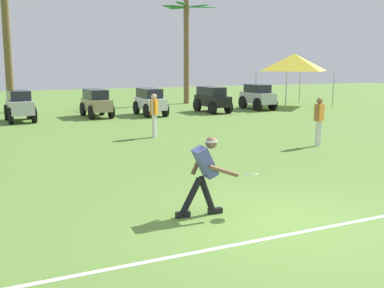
% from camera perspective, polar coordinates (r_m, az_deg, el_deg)
% --- Properties ---
extents(ground_plane, '(80.00, 80.00, 0.00)m').
position_cam_1_polar(ground_plane, '(8.52, 10.08, -8.96)').
color(ground_plane, olive).
extents(field_line_paint, '(19.06, 1.00, 0.01)m').
position_cam_1_polar(field_line_paint, '(8.03, 12.57, -10.19)').
color(field_line_paint, white).
rests_on(field_line_paint, ground_plane).
extents(frisbee_thrower, '(1.11, 0.49, 1.41)m').
position_cam_1_polar(frisbee_thrower, '(8.50, 1.50, -3.28)').
color(frisbee_thrower, black).
rests_on(frisbee_thrower, ground_plane).
extents(frisbee_in_flight, '(0.29, 0.29, 0.10)m').
position_cam_1_polar(frisbee_in_flight, '(8.68, 6.99, -3.61)').
color(frisbee_in_flight, white).
extents(teammate_near_sideline, '(0.47, 0.33, 1.56)m').
position_cam_1_polar(teammate_near_sideline, '(15.95, 14.82, 3.11)').
color(teammate_near_sideline, silver).
rests_on(teammate_near_sideline, ground_plane).
extents(teammate_midfield, '(0.36, 0.44, 1.56)m').
position_cam_1_polar(teammate_midfield, '(17.24, -4.51, 3.89)').
color(teammate_midfield, silver).
rests_on(teammate_midfield, ground_plane).
extents(parked_car_slot_c, '(1.28, 2.40, 1.40)m').
position_cam_1_polar(parked_car_slot_c, '(23.11, -19.76, 4.37)').
color(parked_car_slot_c, '#B7BABF').
rests_on(parked_car_slot_c, ground_plane).
extents(parked_car_slot_d, '(1.25, 2.44, 1.34)m').
position_cam_1_polar(parked_car_slot_d, '(23.99, -11.28, 4.89)').
color(parked_car_slot_d, '#998466').
rests_on(parked_car_slot_d, ground_plane).
extents(parked_car_slot_e, '(1.16, 2.41, 1.34)m').
position_cam_1_polar(parked_car_slot_e, '(24.36, -5.00, 5.12)').
color(parked_car_slot_e, silver).
rests_on(parked_car_slot_e, ground_plane).
extents(parked_car_slot_f, '(1.30, 2.46, 1.34)m').
position_cam_1_polar(parked_car_slot_f, '(25.73, 2.40, 5.40)').
color(parked_car_slot_f, black).
rests_on(parked_car_slot_f, ground_plane).
extents(parked_car_slot_g, '(1.23, 2.38, 1.40)m').
position_cam_1_polar(parked_car_slot_g, '(27.41, 7.77, 5.63)').
color(parked_car_slot_g, '#B7BABF').
rests_on(parked_car_slot_g, ground_plane).
extents(palm_tree_far_left, '(3.29, 3.34, 6.89)m').
position_cam_1_polar(palm_tree_far_left, '(27.34, -21.10, 11.61)').
color(palm_tree_far_left, brown).
rests_on(palm_tree_far_left, ground_plane).
extents(palm_tree_left_of_centre, '(3.69, 3.21, 6.44)m').
position_cam_1_polar(palm_tree_left_of_centre, '(30.96, -0.65, 11.87)').
color(palm_tree_left_of_centre, brown).
rests_on(palm_tree_left_of_centre, ground_plane).
extents(event_tent, '(3.47, 3.47, 3.13)m').
position_cam_1_polar(event_tent, '(29.98, 12.03, 9.44)').
color(event_tent, '#B2B5BA').
rests_on(event_tent, ground_plane).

